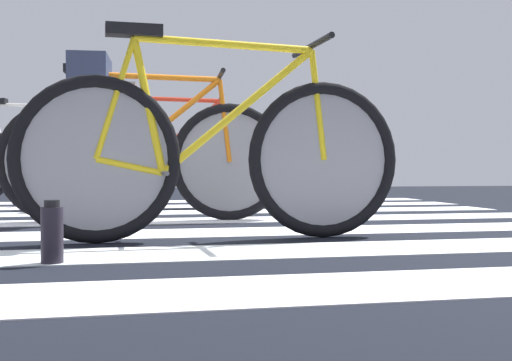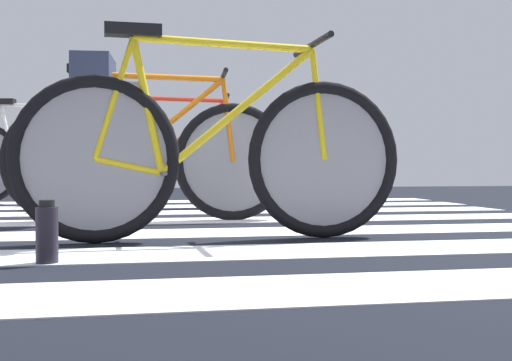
# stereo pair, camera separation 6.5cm
# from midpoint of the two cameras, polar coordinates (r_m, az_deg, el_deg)

# --- Properties ---
(ground) EXTENTS (18.00, 14.00, 0.02)m
(ground) POSITION_cam_midpoint_polar(r_m,az_deg,el_deg) (3.74, -6.72, -3.99)
(ground) COLOR black
(crosswalk_markings) EXTENTS (5.40, 5.03, 0.00)m
(crosswalk_markings) POSITION_cam_midpoint_polar(r_m,az_deg,el_deg) (3.99, -7.66, -3.51)
(crosswalk_markings) COLOR silver
(crosswalk_markings) RESTS_ON ground
(bicycle_1_of_4) EXTENTS (1.74, 0.52, 0.93)m
(bicycle_1_of_4) POSITION_cam_midpoint_polar(r_m,az_deg,el_deg) (2.91, -4.31, 2.37)
(bicycle_1_of_4) COLOR black
(bicycle_1_of_4) RESTS_ON ground
(bicycle_2_of_4) EXTENTS (1.74, 0.52, 0.93)m
(bicycle_2_of_4) POSITION_cam_midpoint_polar(r_m,az_deg,el_deg) (4.01, -10.11, 2.00)
(bicycle_2_of_4) COLOR black
(bicycle_2_of_4) RESTS_ON ground
(cyclist_2_of_4) EXTENTS (0.34, 0.43, 0.98)m
(cyclist_2_of_4) POSITION_cam_midpoint_polar(r_m,az_deg,el_deg) (4.05, -14.55, 5.53)
(cyclist_2_of_4) COLOR beige
(cyclist_2_of_4) RESTS_ON ground
(bicycle_3_of_4) EXTENTS (1.73, 0.52, 0.93)m
(bicycle_3_of_4) POSITION_cam_midpoint_polar(r_m,az_deg,el_deg) (5.29, -8.35, 1.78)
(bicycle_3_of_4) COLOR black
(bicycle_3_of_4) RESTS_ON ground
(cyclist_3_of_4) EXTENTS (0.35, 0.43, 0.98)m
(cyclist_3_of_4) POSITION_cam_midpoint_polar(r_m,az_deg,el_deg) (5.32, -11.71, 4.43)
(cyclist_3_of_4) COLOR #A87A5B
(cyclist_3_of_4) RESTS_ON ground
(bicycle_4_of_4) EXTENTS (1.72, 0.56, 0.93)m
(bicycle_4_of_4) POSITION_cam_midpoint_polar(r_m,az_deg,el_deg) (6.13, -19.08, 1.63)
(bicycle_4_of_4) COLOR black
(bicycle_4_of_4) RESTS_ON ground
(water_bottle) EXTENTS (0.07, 0.07, 0.21)m
(water_bottle) POSITION_cam_midpoint_polar(r_m,az_deg,el_deg) (2.30, -18.06, -4.43)
(water_bottle) COLOR black
(water_bottle) RESTS_ON ground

